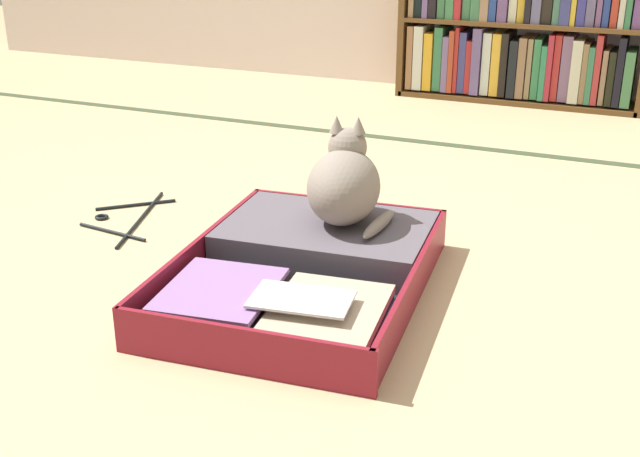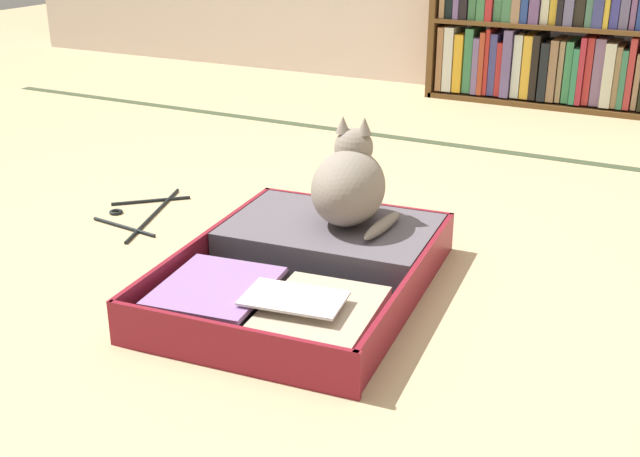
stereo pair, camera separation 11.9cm
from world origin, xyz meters
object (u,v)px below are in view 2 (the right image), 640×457
object	(u,v)px
clothes_hanger	(141,213)
black_cat	(350,185)
bookshelf	(554,29)
open_suitcase	(309,267)

from	to	relation	value
clothes_hanger	black_cat	bearing A→B (deg)	0.63
black_cat	clothes_hanger	world-z (taller)	black_cat
black_cat	clothes_hanger	xyz separation A→B (m)	(-0.69, -0.01, -0.20)
black_cat	clothes_hanger	bearing A→B (deg)	-179.37
bookshelf	open_suitcase	xyz separation A→B (m)	(-0.09, -2.20, -0.30)
black_cat	clothes_hanger	size ratio (longest dim) A/B	0.70
bookshelf	open_suitcase	size ratio (longest dim) A/B	1.36
open_suitcase	black_cat	bearing A→B (deg)	84.02
bookshelf	clothes_hanger	size ratio (longest dim) A/B	2.63
open_suitcase	clothes_hanger	size ratio (longest dim) A/B	1.93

